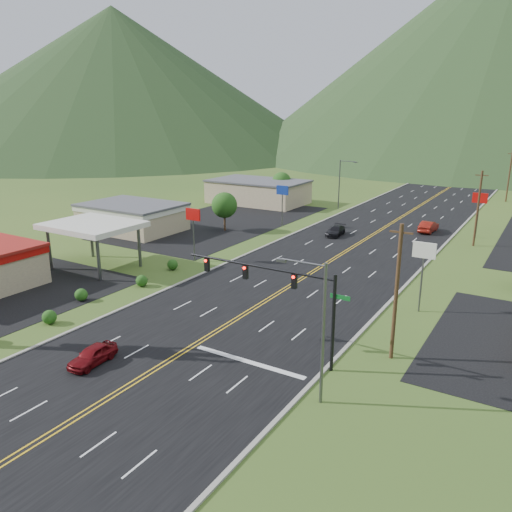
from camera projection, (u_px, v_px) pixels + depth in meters
The scene contains 22 objects.
ground at pixel (62, 427), 28.35m from camera, with size 500.00×500.00×0.00m, color #31501C.
road at pixel (62, 427), 28.35m from camera, with size 20.00×460.00×0.04m, color black.
curb_east at pixel (205, 496), 23.28m from camera, with size 0.30×460.00×0.14m, color gray.
traffic_signal at pixel (281, 288), 35.11m from camera, with size 13.10×0.43×7.00m.
streetlight_east at pixel (319, 324), 29.53m from camera, with size 3.28×0.25×9.00m.
streetlight_west at pixel (341, 181), 90.17m from camera, with size 3.28×0.25×9.00m.
gas_canopy at pixel (93, 226), 56.04m from camera, with size 10.00×8.00×5.30m.
building_west_mid at pixel (132, 216), 74.88m from camera, with size 14.40×10.40×4.10m.
building_west_far at pixel (258, 192), 97.50m from camera, with size 18.40×11.40×4.50m.
pole_sign_west_a at pixel (193, 220), 58.55m from camera, with size 2.00×0.18×6.40m.
pole_sign_west_b at pixel (282, 194), 76.60m from camera, with size 2.00×0.18×6.40m.
pole_sign_east_a at pixel (424, 257), 43.42m from camera, with size 2.00×0.18×6.40m.
pole_sign_east_b at pixel (479, 203), 69.67m from camera, with size 2.00×0.18×6.40m.
tree_west_a at pixel (224, 205), 74.18m from camera, with size 3.84×3.84×5.82m.
tree_west_b at pixel (282, 182), 98.83m from camera, with size 3.84×3.84×5.82m.
utility_pole_a at pixel (396, 292), 34.95m from camera, with size 1.60×0.28×10.00m.
utility_pole_b at pixel (478, 208), 65.30m from camera, with size 1.60×0.28×10.00m.
utility_pole_c at pixel (509, 176), 98.11m from camera, with size 1.60×0.28×10.00m.
mountain_nw at pixel (116, 81), 216.01m from camera, with size 190.00×190.00×60.00m, color #163217.
car_red_near at pixel (93, 356), 35.27m from camera, with size 1.56×3.88×1.32m, color maroon.
car_dark_mid at pixel (336, 231), 72.00m from camera, with size 1.90×4.67×1.35m, color black.
car_red_far at pixel (428, 227), 74.04m from camera, with size 1.75×5.03×1.66m, color maroon.
Camera 1 is at (22.18, -15.20, 17.25)m, focal length 35.00 mm.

